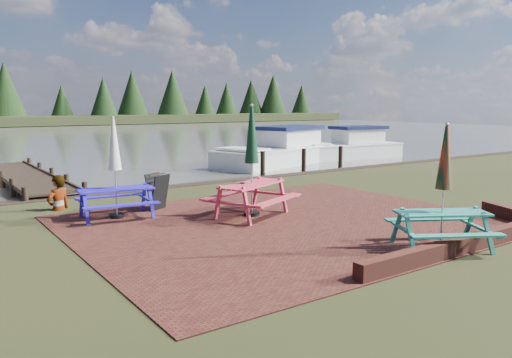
{
  "coord_description": "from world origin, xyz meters",
  "views": [
    {
      "loc": [
        -6.75,
        -7.52,
        2.6
      ],
      "look_at": [
        -0.6,
        1.32,
        1.0
      ],
      "focal_mm": 35.0,
      "sensor_mm": 36.0,
      "label": 1
    }
  ],
  "objects": [
    {
      "name": "person",
      "position": [
        -3.83,
        5.34,
        0.87
      ],
      "size": [
        0.74,
        0.63,
        1.73
      ],
      "primitive_type": "imported",
      "rotation": [
        0.0,
        0.0,
        3.54
      ],
      "color": "gray",
      "rests_on": "ground"
    },
    {
      "name": "jetty",
      "position": [
        -3.5,
        11.28,
        0.11
      ],
      "size": [
        1.76,
        9.08,
        1.0
      ],
      "color": "black",
      "rests_on": "ground"
    },
    {
      "name": "picnic_table_blue",
      "position": [
        -2.94,
        3.6,
        0.81
      ],
      "size": [
        1.85,
        1.69,
        2.32
      ],
      "rotation": [
        0.0,
        0.0,
        -0.13
      ],
      "color": "#2618B9",
      "rests_on": "ground"
    },
    {
      "name": "picnic_table_teal",
      "position": [
        1.06,
        -2.2,
        0.8
      ],
      "size": [
        2.14,
        2.07,
        2.27
      ],
      "rotation": [
        0.0,
        0.0,
        -0.52
      ],
      "color": "teal",
      "rests_on": "ground"
    },
    {
      "name": "ground",
      "position": [
        0.0,
        0.0,
        0.0
      ],
      "size": [
        120.0,
        120.0,
        0.0
      ],
      "primitive_type": "plane",
      "color": "black",
      "rests_on": "ground"
    },
    {
      "name": "boat_far",
      "position": [
        12.23,
        11.14,
        0.36
      ],
      "size": [
        6.12,
        2.73,
        1.85
      ],
      "rotation": [
        0.0,
        0.0,
        1.46
      ],
      "color": "silver",
      "rests_on": "ground"
    },
    {
      "name": "boat_near",
      "position": [
        7.68,
        11.14,
        0.39
      ],
      "size": [
        7.67,
        4.58,
        1.96
      ],
      "rotation": [
        0.0,
        0.0,
        1.88
      ],
      "color": "silver",
      "rests_on": "ground"
    },
    {
      "name": "water",
      "position": [
        0.0,
        37.0,
        0.0
      ],
      "size": [
        120.0,
        60.0,
        0.02
      ],
      "primitive_type": "cube",
      "color": "#4C4A41",
      "rests_on": "ground"
    },
    {
      "name": "chalkboard",
      "position": [
        -1.76,
        3.95,
        0.46
      ],
      "size": [
        0.59,
        0.75,
        0.9
      ],
      "rotation": [
        0.0,
        0.0,
        0.46
      ],
      "color": "black",
      "rests_on": "ground"
    },
    {
      "name": "picnic_table_red",
      "position": [
        -0.26,
        1.98,
        0.91
      ],
      "size": [
        2.37,
        2.26,
        2.59
      ],
      "rotation": [
        0.0,
        0.0,
        0.4
      ],
      "color": "#CC344A",
      "rests_on": "ground"
    },
    {
      "name": "paving",
      "position": [
        0.0,
        1.0,
        0.01
      ],
      "size": [
        9.0,
        7.5,
        0.02
      ],
      "primitive_type": "cube",
      "color": "#3D1613",
      "rests_on": "ground"
    },
    {
      "name": "brick_wall",
      "position": [
        2.15,
        -2.42,
        0.15
      ],
      "size": [
        6.21,
        1.79,
        0.3
      ],
      "color": "#4C1E16",
      "rests_on": "ground"
    }
  ]
}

